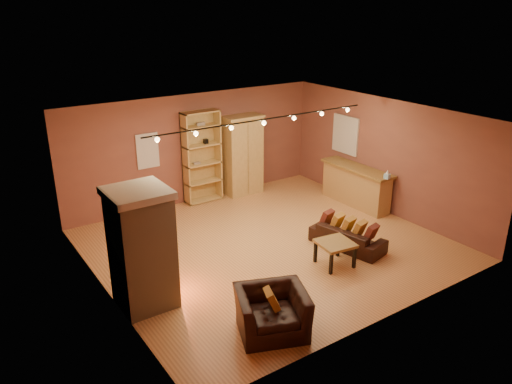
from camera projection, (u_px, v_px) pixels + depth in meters
floor at (269, 245)px, 10.78m from camera, size 7.00×7.00×0.00m
ceiling at (270, 117)px, 9.77m from camera, size 7.00×7.00×0.00m
back_wall at (195, 148)px, 12.78m from camera, size 7.00×0.02×2.80m
left_wall at (101, 224)px, 8.43m from camera, size 0.02×6.50×2.80m
right_wall at (386, 156)px, 12.12m from camera, size 0.02×6.50×2.80m
fireplace at (142, 249)px, 8.33m from camera, size 1.01×0.98×2.12m
back_window at (148, 151)px, 12.03m from camera, size 0.56×0.04×0.86m
bookcase at (201, 156)px, 12.79m from camera, size 0.98×0.38×2.39m
armoire at (243, 155)px, 13.35m from camera, size 1.06×0.60×2.15m
bar_counter at (356, 185)px, 12.76m from camera, size 0.57×2.11×1.01m
tissue_box at (387, 175)px, 11.74m from camera, size 0.14×0.14×0.22m
right_window at (345, 135)px, 13.09m from camera, size 0.05×0.90×1.00m
loveseat at (348, 233)px, 10.56m from camera, size 0.82×1.67×0.70m
armchair at (272, 305)px, 7.80m from camera, size 1.28×1.07×0.95m
coffee_table at (335, 245)px, 9.82m from camera, size 0.74×0.74×0.50m
track_rail at (264, 121)px, 9.97m from camera, size 5.20×0.09×0.13m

